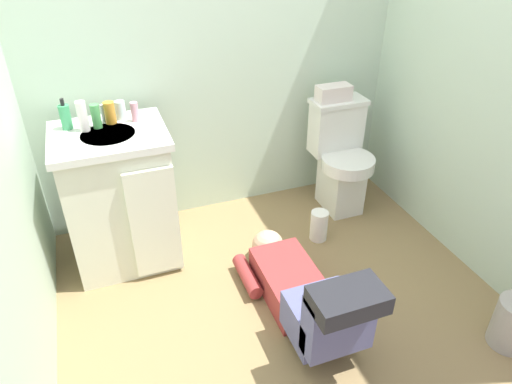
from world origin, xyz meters
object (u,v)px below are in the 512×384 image
vanity_cabinet (120,197)px  paper_towel_roll (319,225)px  toilet (340,158)px  person_plumber (304,293)px  tissue_box (334,93)px  bottle_pink (135,112)px  bottle_green (96,116)px  faucet (103,113)px  bottle_amber (110,113)px  bottle_clear (121,110)px  bottle_white (83,116)px  soap_dispenser (65,117)px

vanity_cabinet → paper_towel_roll: vanity_cabinet is taller
toilet → person_plumber: toilet is taller
tissue_box → bottle_pink: (-1.25, -0.06, 0.07)m
toilet → bottle_green: 1.58m
faucet → person_plumber: (0.78, -0.98, -0.69)m
vanity_cabinet → faucet: size_ratio=8.20×
bottle_amber → bottle_clear: size_ratio=1.17×
person_plumber → bottle_clear: (-0.68, 0.99, 0.69)m
vanity_cabinet → tissue_box: 1.47m
bottle_green → person_plumber: bearing=-48.3°
bottle_white → paper_towel_roll: bearing=-14.2°
person_plumber → paper_towel_roll: size_ratio=5.32×
bottle_amber → bottle_clear: 0.07m
paper_towel_roll → vanity_cabinet: bearing=167.8°
tissue_box → bottle_clear: 1.32m
vanity_cabinet → paper_towel_roll: (1.15, -0.25, -0.32)m
bottle_amber → bottle_green: bearing=-152.7°
toilet → bottle_clear: 1.46m
person_plumber → bottle_amber: 1.40m
vanity_cabinet → person_plumber: 1.16m
toilet → bottle_pink: (-1.29, 0.03, 0.51)m
bottle_white → bottle_pink: size_ratio=1.48×
vanity_cabinet → bottle_white: bottle_white is taller
toilet → person_plumber: (-0.68, -0.90, -0.19)m
toilet → soap_dispenser: (-1.65, 0.06, 0.52)m
tissue_box → bottle_amber: (-1.38, -0.04, 0.08)m
faucet → bottle_pink: size_ratio=0.93×
toilet → person_plumber: size_ratio=0.70×
soap_dispenser → bottle_pink: 0.35m
bottle_green → bottle_amber: 0.08m
bottle_amber → paper_towel_roll: bottle_amber is taller
bottle_clear → paper_towel_roll: bottle_clear is taller
bottle_clear → bottle_green: bearing=-150.3°
bottle_pink → bottle_green: bearing=-175.3°
bottle_white → bottle_clear: bottle_white is taller
bottle_pink → toilet: bearing=-1.3°
faucet → paper_towel_roll: size_ratio=0.50×
person_plumber → bottle_amber: (-0.74, 0.95, 0.70)m
bottle_green → bottle_pink: 0.20m
toilet → person_plumber: bearing=-127.0°
tissue_box → bottle_amber: size_ratio=1.85×
bottle_pink → paper_towel_roll: bottle_pink is taller
soap_dispenser → paper_towel_roll: soap_dispenser is taller
vanity_cabinet → bottle_clear: bearing=61.0°
faucet → soap_dispenser: (-0.19, -0.02, 0.02)m
paper_towel_roll → bottle_green: bearing=164.4°
toilet → soap_dispenser: size_ratio=4.52×
soap_dispenser → bottle_green: (0.15, -0.04, -0.00)m
tissue_box → bottle_amber: bearing=-178.4°
toilet → tissue_box: size_ratio=3.41×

